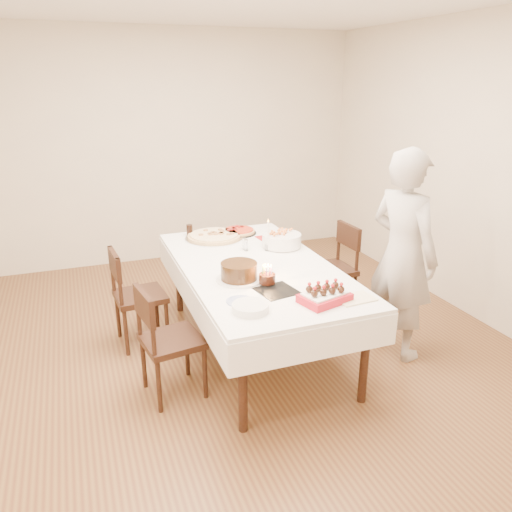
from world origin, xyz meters
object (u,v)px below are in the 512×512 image
object	(u,v)px
chair_left_dessert	(172,341)
layer_cake	(239,272)
dining_table	(256,308)
pizza_white	(214,236)
person	(402,255)
strawberry_box	(325,296)
birthday_cake	(267,274)
pasta_bowl	(282,240)
cola_glass	(190,230)
chair_left_savory	(140,296)
chair_right_savory	(330,270)
pizza_pepperoni	(239,231)
taper_candle	(268,235)

from	to	relation	value
chair_left_dessert	layer_cake	bearing A→B (deg)	-175.95
dining_table	chair_left_dessert	world-z (taller)	chair_left_dessert
chair_left_dessert	layer_cake	world-z (taller)	layer_cake
chair_left_dessert	pizza_white	bearing A→B (deg)	-128.01
person	strawberry_box	size ratio (longest dim) A/B	5.20
birthday_cake	strawberry_box	world-z (taller)	birthday_cake
pasta_bowl	cola_glass	xyz separation A→B (m)	(-0.68, 0.61, -0.01)
chair_left_savory	pizza_white	bearing A→B (deg)	-161.30
pasta_bowl	strawberry_box	xyz separation A→B (m)	(-0.18, -1.14, -0.02)
chair_right_savory	pizza_white	world-z (taller)	chair_right_savory
person	pizza_pepperoni	world-z (taller)	person
pasta_bowl	taper_candle	xyz separation A→B (m)	(-0.14, -0.04, 0.08)
chair_right_savory	dining_table	bearing A→B (deg)	-157.11
pizza_pepperoni	pizza_white	bearing A→B (deg)	-165.78
person	cola_glass	bearing A→B (deg)	30.51
dining_table	chair_left_dessert	distance (m)	0.85
person	strawberry_box	world-z (taller)	person
person	pizza_white	xyz separation A→B (m)	(-1.19, 1.20, -0.07)
chair_left_dessert	taper_candle	bearing A→B (deg)	-154.49
pizza_pepperoni	birthday_cake	size ratio (longest dim) A/B	2.45
layer_cake	pizza_white	bearing A→B (deg)	84.18
dining_table	pasta_bowl	distance (m)	0.66
chair_left_dessert	pasta_bowl	xyz separation A→B (m)	(1.13, 0.72, 0.39)
chair_right_savory	cola_glass	xyz separation A→B (m)	(-1.22, 0.53, 0.37)
chair_left_dessert	pizza_pepperoni	xyz separation A→B (m)	(0.91, 1.22, 0.35)
pizza_pepperoni	taper_candle	world-z (taller)	taper_candle
dining_table	person	world-z (taller)	person
pizza_pepperoni	cola_glass	xyz separation A→B (m)	(-0.45, 0.10, 0.03)
dining_table	chair_right_savory	bearing A→B (deg)	24.93
chair_left_dessert	pizza_pepperoni	world-z (taller)	chair_left_dessert
pizza_pepperoni	strawberry_box	bearing A→B (deg)	-88.66
chair_left_savory	layer_cake	size ratio (longest dim) A/B	2.50
pizza_white	layer_cake	world-z (taller)	layer_cake
pizza_white	strawberry_box	xyz separation A→B (m)	(0.31, -1.58, 0.02)
chair_right_savory	pasta_bowl	world-z (taller)	pasta_bowl
pasta_bowl	strawberry_box	size ratio (longest dim) A/B	1.05
chair_right_savory	cola_glass	distance (m)	1.38
taper_candle	cola_glass	bearing A→B (deg)	129.40
pizza_white	chair_left_savory	bearing A→B (deg)	-156.40
pasta_bowl	taper_candle	world-z (taller)	taper_candle
chair_left_savory	person	xyz separation A→B (m)	(1.93, -0.87, 0.41)
pizza_white	layer_cake	size ratio (longest dim) A/B	1.57
chair_left_savory	strawberry_box	bearing A→B (deg)	125.01
layer_cake	birthday_cake	world-z (taller)	birthday_cake
chair_left_savory	cola_glass	size ratio (longest dim) A/B	8.07
person	taper_candle	distance (m)	1.11
chair_right_savory	layer_cake	size ratio (longest dim) A/B	2.54
person	birthday_cake	distance (m)	1.13
person	chair_right_savory	bearing A→B (deg)	-4.00
layer_cake	strawberry_box	xyz separation A→B (m)	(0.41, -0.55, -0.03)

